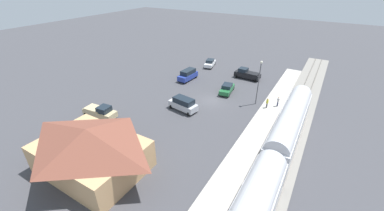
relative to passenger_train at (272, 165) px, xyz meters
name	(u,v)px	position (x,y,z in m)	size (l,w,h in m)	color
ground_plane	(211,100)	(14.00, -14.45, -2.86)	(200.00, 200.00, 0.00)	#424247
railway_track	(294,122)	(0.00, -14.45, -2.76)	(4.80, 70.00, 0.30)	gray
platform	(267,114)	(4.00, -14.45, -2.71)	(3.20, 46.00, 0.30)	#B7B2A8
passenger_train	(272,165)	(0.00, 0.00, 0.00)	(2.93, 33.96, 4.98)	silver
station_building	(90,149)	(18.00, 7.55, -0.05)	(12.36, 9.03, 5.41)	tan
pedestrian_on_platform	(267,102)	(4.68, -16.31, -1.58)	(0.36, 0.36, 1.71)	#333338
pedestrian_waiting_far	(278,101)	(3.27, -17.73, -1.58)	(0.36, 0.36, 1.71)	#23284C
pickup_black	(247,74)	(12.03, -27.52, -1.83)	(5.52, 2.76, 2.14)	black
sedan_green	(227,88)	(12.85, -18.79, -1.98)	(2.42, 4.70, 1.74)	#236638
suv_silver	(183,104)	(16.40, -9.06, -1.71)	(5.14, 2.95, 2.22)	silver
sedan_white	(210,63)	(22.26, -30.29, -1.98)	(2.78, 4.79, 1.74)	white
suv_blue	(188,75)	(22.51, -20.47, -1.71)	(2.29, 5.02, 2.22)	#283D9E
pickup_tan	(100,112)	(26.22, -0.51, -1.83)	(5.55, 2.85, 2.14)	#C6B284
light_pole_near_platform	(259,78)	(6.80, -17.23, 2.00)	(0.44, 0.44, 7.71)	#515156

